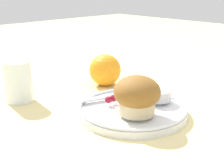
% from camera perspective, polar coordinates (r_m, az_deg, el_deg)
% --- Properties ---
extents(ground_plane, '(3.00, 3.00, 0.00)m').
position_cam_1_polar(ground_plane, '(0.63, 2.32, -5.64)').
color(ground_plane, beige).
extents(plate, '(0.22, 0.22, 0.02)m').
position_cam_1_polar(plate, '(0.63, 3.73, -4.72)').
color(plate, white).
rests_on(plate, ground_plane).
extents(muffin, '(0.09, 0.09, 0.07)m').
position_cam_1_polar(muffin, '(0.58, 4.60, -2.06)').
color(muffin, beige).
rests_on(muffin, plate).
extents(cream_ramekin, '(0.06, 0.06, 0.02)m').
position_cam_1_polar(cream_ramekin, '(0.66, 8.31, -1.82)').
color(cream_ramekin, silver).
rests_on(cream_ramekin, plate).
extents(berry_pair, '(0.03, 0.01, 0.01)m').
position_cam_1_polar(berry_pair, '(0.64, -0.23, -2.74)').
color(berry_pair, maroon).
rests_on(berry_pair, plate).
extents(butter_knife, '(0.17, 0.07, 0.00)m').
position_cam_1_polar(butter_knife, '(0.68, 1.27, -2.00)').
color(butter_knife, silver).
rests_on(butter_knife, plate).
extents(orange_fruit, '(0.08, 0.08, 0.08)m').
position_cam_1_polar(orange_fruit, '(0.80, -1.27, 2.57)').
color(orange_fruit, orange).
rests_on(orange_fruit, ground_plane).
extents(juice_glass, '(0.06, 0.06, 0.09)m').
position_cam_1_polar(juice_glass, '(0.72, -16.75, 0.44)').
color(juice_glass, silver).
rests_on(juice_glass, ground_plane).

